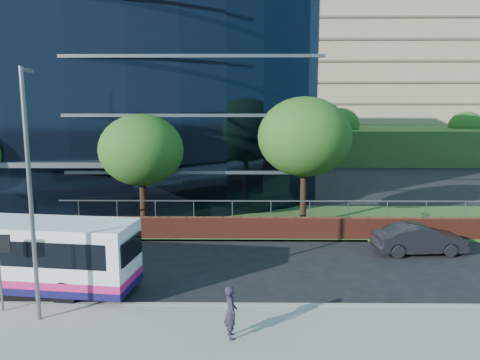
{
  "coord_description": "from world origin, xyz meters",
  "views": [
    {
      "loc": [
        12.66,
        -16.33,
        7.06
      ],
      "look_at": [
        12.39,
        8.0,
        3.06
      ],
      "focal_mm": 35.0,
      "sensor_mm": 36.0,
      "label": 1
    }
  ],
  "objects_px": {
    "tree_far_c": "(141,150)",
    "parked_car": "(419,239)",
    "streetlight_east": "(30,189)",
    "tree_dist_e": "(340,125)",
    "pedestrian": "(231,312)",
    "city_bus": "(6,254)",
    "tree_far_d": "(305,137)",
    "tree_dist_f": "(466,127)"
  },
  "relations": [
    {
      "from": "tree_far_c",
      "to": "parked_car",
      "type": "bearing_deg",
      "value": -15.51
    },
    {
      "from": "tree_far_c",
      "to": "parked_car",
      "type": "relative_size",
      "value": 1.53
    },
    {
      "from": "streetlight_east",
      "to": "parked_car",
      "type": "relative_size",
      "value": 1.88
    },
    {
      "from": "tree_dist_e",
      "to": "pedestrian",
      "type": "distance_m",
      "value": 45.03
    },
    {
      "from": "tree_dist_e",
      "to": "streetlight_east",
      "type": "bearing_deg",
      "value": -113.11
    },
    {
      "from": "tree_dist_e",
      "to": "city_bus",
      "type": "bearing_deg",
      "value": -117.28
    },
    {
      "from": "streetlight_east",
      "to": "pedestrian",
      "type": "relative_size",
      "value": 4.97
    },
    {
      "from": "tree_far_d",
      "to": "streetlight_east",
      "type": "distance_m",
      "value": 15.77
    },
    {
      "from": "streetlight_east",
      "to": "tree_far_d",
      "type": "bearing_deg",
      "value": 50.6
    },
    {
      "from": "streetlight_east",
      "to": "parked_car",
      "type": "xyz_separation_m",
      "value": [
        14.93,
        7.31,
        -3.74
      ]
    },
    {
      "from": "city_bus",
      "to": "streetlight_east",
      "type": "bearing_deg",
      "value": -41.27
    },
    {
      "from": "tree_far_c",
      "to": "tree_far_d",
      "type": "distance_m",
      "value": 9.08
    },
    {
      "from": "parked_car",
      "to": "tree_dist_e",
      "type": "bearing_deg",
      "value": -9.56
    },
    {
      "from": "city_bus",
      "to": "tree_far_c",
      "type": "bearing_deg",
      "value": 75.56
    },
    {
      "from": "tree_far_d",
      "to": "parked_car",
      "type": "bearing_deg",
      "value": -44.62
    },
    {
      "from": "tree_far_c",
      "to": "pedestrian",
      "type": "height_order",
      "value": "tree_far_c"
    },
    {
      "from": "tree_far_d",
      "to": "tree_dist_e",
      "type": "xyz_separation_m",
      "value": [
        8.0,
        30.0,
        -0.65
      ]
    },
    {
      "from": "tree_far_c",
      "to": "tree_dist_e",
      "type": "height_order",
      "value": "same"
    },
    {
      "from": "tree_far_c",
      "to": "streetlight_east",
      "type": "xyz_separation_m",
      "value": [
        -1.0,
        -11.17,
        -0.1
      ]
    },
    {
      "from": "pedestrian",
      "to": "tree_far_c",
      "type": "bearing_deg",
      "value": 8.48
    },
    {
      "from": "tree_far_d",
      "to": "parked_car",
      "type": "height_order",
      "value": "tree_far_d"
    },
    {
      "from": "tree_dist_e",
      "to": "tree_far_c",
      "type": "bearing_deg",
      "value": -118.74
    },
    {
      "from": "streetlight_east",
      "to": "pedestrian",
      "type": "height_order",
      "value": "streetlight_east"
    },
    {
      "from": "tree_far_d",
      "to": "tree_dist_e",
      "type": "relative_size",
      "value": 1.14
    },
    {
      "from": "parked_car",
      "to": "tree_dist_f",
      "type": "bearing_deg",
      "value": -31.88
    },
    {
      "from": "city_bus",
      "to": "parked_car",
      "type": "relative_size",
      "value": 2.43
    },
    {
      "from": "tree_dist_f",
      "to": "streetlight_east",
      "type": "relative_size",
      "value": 0.76
    },
    {
      "from": "streetlight_east",
      "to": "pedestrian",
      "type": "bearing_deg",
      "value": -10.4
    },
    {
      "from": "tree_far_d",
      "to": "streetlight_east",
      "type": "relative_size",
      "value": 0.93
    },
    {
      "from": "parked_car",
      "to": "tree_far_d",
      "type": "bearing_deg",
      "value": 40.85
    },
    {
      "from": "pedestrian",
      "to": "tree_dist_e",
      "type": "bearing_deg",
      "value": -29.75
    },
    {
      "from": "tree_far_c",
      "to": "tree_far_d",
      "type": "xyz_separation_m",
      "value": [
        9.0,
        1.0,
        0.65
      ]
    },
    {
      "from": "tree_far_c",
      "to": "tree_far_d",
      "type": "bearing_deg",
      "value": 6.34
    },
    {
      "from": "tree_dist_e",
      "to": "tree_far_d",
      "type": "bearing_deg",
      "value": -104.93
    },
    {
      "from": "tree_far_d",
      "to": "tree_dist_e",
      "type": "height_order",
      "value": "tree_far_d"
    },
    {
      "from": "tree_dist_e",
      "to": "parked_car",
      "type": "distance_m",
      "value": 35.21
    },
    {
      "from": "tree_far_d",
      "to": "streetlight_east",
      "type": "height_order",
      "value": "streetlight_east"
    },
    {
      "from": "streetlight_east",
      "to": "parked_car",
      "type": "bearing_deg",
      "value": 26.09
    },
    {
      "from": "tree_far_c",
      "to": "streetlight_east",
      "type": "distance_m",
      "value": 11.22
    },
    {
      "from": "tree_far_c",
      "to": "city_bus",
      "type": "bearing_deg",
      "value": -111.61
    },
    {
      "from": "tree_far_d",
      "to": "parked_car",
      "type": "xyz_separation_m",
      "value": [
        4.93,
        -4.86,
        -4.49
      ]
    },
    {
      "from": "tree_far_c",
      "to": "tree_dist_f",
      "type": "xyz_separation_m",
      "value": [
        33.0,
        33.0,
        -0.33
      ]
    }
  ]
}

